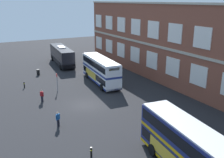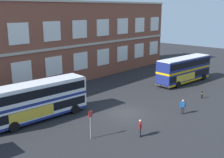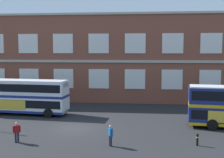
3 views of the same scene
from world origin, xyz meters
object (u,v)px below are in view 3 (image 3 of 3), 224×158
object	(u,v)px
double_decker_near	(22,96)
waiting_passenger	(17,131)
second_passenger	(110,135)
safety_bollard_east	(197,140)

from	to	relation	value
double_decker_near	waiting_passenger	world-z (taller)	double_decker_near
second_passenger	safety_bollard_east	distance (m)	6.94
waiting_passenger	second_passenger	xyz separation A→B (m)	(7.78, -0.15, 0.00)
double_decker_near	safety_bollard_east	bearing A→B (deg)	-27.95
waiting_passenger	safety_bollard_east	xyz separation A→B (m)	(14.66, 0.70, -0.44)
double_decker_near	safety_bollard_east	world-z (taller)	double_decker_near
waiting_passenger	second_passenger	bearing A→B (deg)	-1.11
safety_bollard_east	second_passenger	bearing A→B (deg)	-172.98
double_decker_near	safety_bollard_east	distance (m)	21.14
waiting_passenger	second_passenger	distance (m)	7.78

